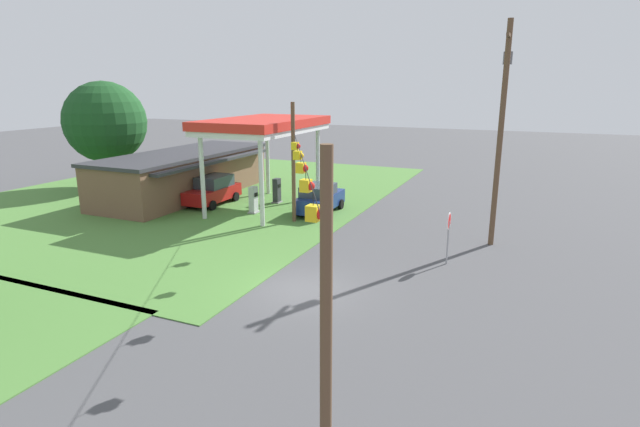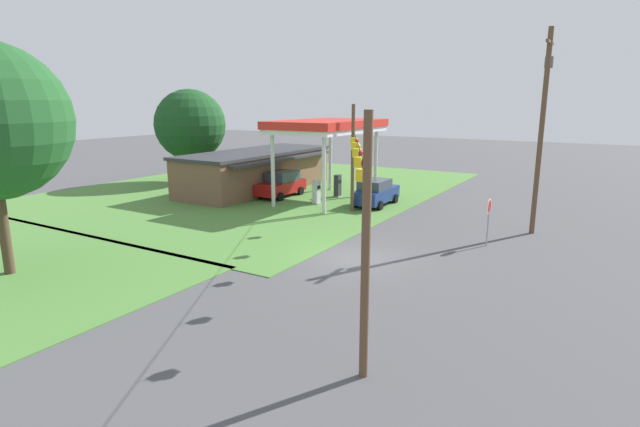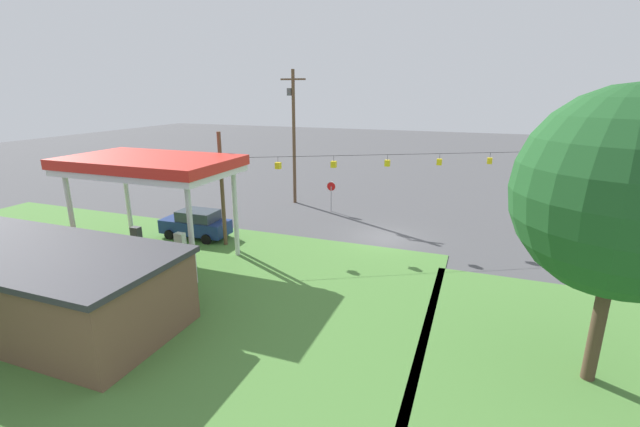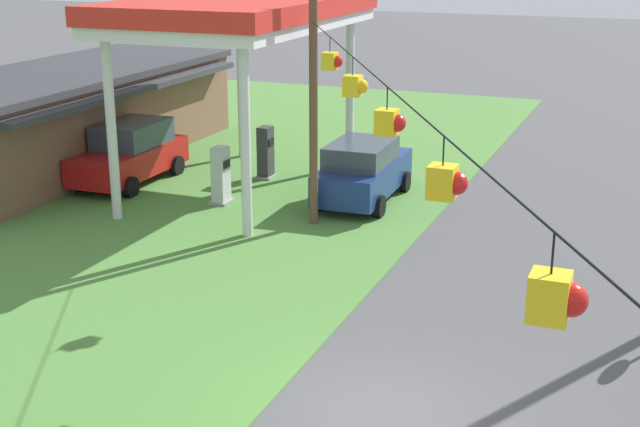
{
  "view_description": "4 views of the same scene",
  "coord_description": "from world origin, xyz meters",
  "px_view_note": "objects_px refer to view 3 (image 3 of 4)",
  "views": [
    {
      "loc": [
        -17.2,
        -8.36,
        8.23
      ],
      "look_at": [
        4.01,
        0.96,
        2.2
      ],
      "focal_mm": 28.0,
      "sensor_mm": 36.0,
      "label": 1
    },
    {
      "loc": [
        -20.55,
        -10.43,
        7.44
      ],
      "look_at": [
        2.28,
        3.36,
        1.39
      ],
      "focal_mm": 28.0,
      "sensor_mm": 36.0,
      "label": 2
    },
    {
      "loc": [
        -5.59,
        27.09,
        9.63
      ],
      "look_at": [
        4.42,
        0.58,
        1.41
      ],
      "focal_mm": 24.0,
      "sensor_mm": 36.0,
      "label": 3
    },
    {
      "loc": [
        -13.0,
        -4.07,
        7.87
      ],
      "look_at": [
        2.19,
        1.99,
        2.73
      ],
      "focal_mm": 50.0,
      "sensor_mm": 36.0,
      "label": 4
    }
  ],
  "objects_px": {
    "car_at_pumps_front": "(196,224)",
    "gas_station_store": "(18,281)",
    "fuel_pump_near": "(181,248)",
    "stop_sign_roadside": "(331,190)",
    "tree_west_verge": "(625,194)",
    "utility_pole_main": "(293,131)",
    "fuel_pump_far": "(137,242)",
    "gas_station_canopy": "(150,167)",
    "car_at_pumps_rear": "(112,269)"
  },
  "relations": [
    {
      "from": "car_at_pumps_front",
      "to": "gas_station_store",
      "type": "bearing_deg",
      "value": 84.75
    },
    {
      "from": "fuel_pump_near",
      "to": "car_at_pumps_front",
      "type": "xyz_separation_m",
      "value": [
        1.81,
        -3.92,
        0.14
      ]
    },
    {
      "from": "stop_sign_roadside",
      "to": "car_at_pumps_front",
      "type": "bearing_deg",
      "value": -124.14
    },
    {
      "from": "fuel_pump_near",
      "to": "tree_west_verge",
      "type": "xyz_separation_m",
      "value": [
        -19.84,
        3.65,
        5.75
      ]
    },
    {
      "from": "utility_pole_main",
      "to": "tree_west_verge",
      "type": "relative_size",
      "value": 1.14
    },
    {
      "from": "fuel_pump_far",
      "to": "gas_station_canopy",
      "type": "bearing_deg",
      "value": 179.95
    },
    {
      "from": "tree_west_verge",
      "to": "gas_station_store",
      "type": "bearing_deg",
      "value": 9.78
    },
    {
      "from": "fuel_pump_near",
      "to": "stop_sign_roadside",
      "type": "relative_size",
      "value": 0.71
    },
    {
      "from": "fuel_pump_near",
      "to": "stop_sign_roadside",
      "type": "height_order",
      "value": "stop_sign_roadside"
    },
    {
      "from": "car_at_pumps_rear",
      "to": "gas_station_store",
      "type": "bearing_deg",
      "value": -113.46
    },
    {
      "from": "fuel_pump_near",
      "to": "car_at_pumps_front",
      "type": "relative_size",
      "value": 0.38
    },
    {
      "from": "fuel_pump_far",
      "to": "car_at_pumps_rear",
      "type": "distance_m",
      "value": 4.45
    },
    {
      "from": "car_at_pumps_front",
      "to": "utility_pole_main",
      "type": "relative_size",
      "value": 0.41
    },
    {
      "from": "car_at_pumps_rear",
      "to": "gas_station_canopy",
      "type": "bearing_deg",
      "value": 96.49
    },
    {
      "from": "fuel_pump_far",
      "to": "car_at_pumps_rear",
      "type": "xyz_separation_m",
      "value": [
        -2.11,
        3.92,
        0.17
      ]
    },
    {
      "from": "gas_station_store",
      "to": "car_at_pumps_rear",
      "type": "bearing_deg",
      "value": -112.46
    },
    {
      "from": "car_at_pumps_rear",
      "to": "tree_west_verge",
      "type": "xyz_separation_m",
      "value": [
        -20.92,
        -0.27,
        5.58
      ]
    },
    {
      "from": "car_at_pumps_rear",
      "to": "stop_sign_roadside",
      "type": "relative_size",
      "value": 1.88
    },
    {
      "from": "fuel_pump_near",
      "to": "tree_west_verge",
      "type": "distance_m",
      "value": 20.98
    },
    {
      "from": "fuel_pump_far",
      "to": "utility_pole_main",
      "type": "bearing_deg",
      "value": -104.02
    },
    {
      "from": "car_at_pumps_rear",
      "to": "utility_pole_main",
      "type": "xyz_separation_m",
      "value": [
        -1.61,
        -18.8,
        5.24
      ]
    },
    {
      "from": "car_at_pumps_front",
      "to": "tree_west_verge",
      "type": "relative_size",
      "value": 0.47
    },
    {
      "from": "gas_station_store",
      "to": "car_at_pumps_front",
      "type": "relative_size",
      "value": 3.21
    },
    {
      "from": "car_at_pumps_front",
      "to": "utility_pole_main",
      "type": "height_order",
      "value": "utility_pole_main"
    },
    {
      "from": "fuel_pump_near",
      "to": "tree_west_verge",
      "type": "bearing_deg",
      "value": 169.58
    },
    {
      "from": "fuel_pump_near",
      "to": "tree_west_verge",
      "type": "height_order",
      "value": "tree_west_verge"
    },
    {
      "from": "stop_sign_roadside",
      "to": "tree_west_verge",
      "type": "distance_m",
      "value": 23.31
    },
    {
      "from": "utility_pole_main",
      "to": "fuel_pump_near",
      "type": "bearing_deg",
      "value": 87.97
    },
    {
      "from": "fuel_pump_near",
      "to": "car_at_pumps_front",
      "type": "distance_m",
      "value": 4.32
    },
    {
      "from": "car_at_pumps_front",
      "to": "tree_west_verge",
      "type": "xyz_separation_m",
      "value": [
        -21.65,
        7.57,
        5.61
      ]
    },
    {
      "from": "fuel_pump_far",
      "to": "tree_west_verge",
      "type": "height_order",
      "value": "tree_west_verge"
    },
    {
      "from": "car_at_pumps_front",
      "to": "utility_pole_main",
      "type": "xyz_separation_m",
      "value": [
        -2.33,
        -10.96,
        5.27
      ]
    },
    {
      "from": "fuel_pump_near",
      "to": "fuel_pump_far",
      "type": "xyz_separation_m",
      "value": [
        3.19,
        0.0,
        0.0
      ]
    },
    {
      "from": "stop_sign_roadside",
      "to": "tree_west_verge",
      "type": "relative_size",
      "value": 0.25
    },
    {
      "from": "tree_west_verge",
      "to": "car_at_pumps_rear",
      "type": "bearing_deg",
      "value": 0.74
    },
    {
      "from": "fuel_pump_far",
      "to": "utility_pole_main",
      "type": "height_order",
      "value": "utility_pole_main"
    },
    {
      "from": "fuel_pump_far",
      "to": "car_at_pumps_front",
      "type": "relative_size",
      "value": 0.38
    },
    {
      "from": "fuel_pump_near",
      "to": "car_at_pumps_rear",
      "type": "xyz_separation_m",
      "value": [
        1.08,
        3.92,
        0.17
      ]
    },
    {
      "from": "gas_station_store",
      "to": "car_at_pumps_rear",
      "type": "height_order",
      "value": "gas_station_store"
    },
    {
      "from": "gas_station_store",
      "to": "car_at_pumps_front",
      "type": "height_order",
      "value": "gas_station_store"
    },
    {
      "from": "stop_sign_roadside",
      "to": "utility_pole_main",
      "type": "height_order",
      "value": "utility_pole_main"
    },
    {
      "from": "gas_station_canopy",
      "to": "car_at_pumps_front",
      "type": "xyz_separation_m",
      "value": [
        0.21,
        -3.92,
        -4.52
      ]
    },
    {
      "from": "gas_station_store",
      "to": "fuel_pump_far",
      "type": "height_order",
      "value": "gas_station_store"
    },
    {
      "from": "utility_pole_main",
      "to": "tree_west_verge",
      "type": "distance_m",
      "value": 26.77
    },
    {
      "from": "gas_station_store",
      "to": "utility_pole_main",
      "type": "height_order",
      "value": "utility_pole_main"
    },
    {
      "from": "car_at_pumps_rear",
      "to": "stop_sign_roadside",
      "type": "height_order",
      "value": "stop_sign_roadside"
    },
    {
      "from": "fuel_pump_far",
      "to": "stop_sign_roadside",
      "type": "xyz_separation_m",
      "value": [
        -7.72,
        -13.26,
        0.97
      ]
    },
    {
      "from": "gas_station_canopy",
      "to": "gas_station_store",
      "type": "relative_size",
      "value": 0.63
    },
    {
      "from": "gas_station_store",
      "to": "fuel_pump_near",
      "type": "relative_size",
      "value": 8.43
    },
    {
      "from": "utility_pole_main",
      "to": "tree_west_verge",
      "type": "height_order",
      "value": "utility_pole_main"
    }
  ]
}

